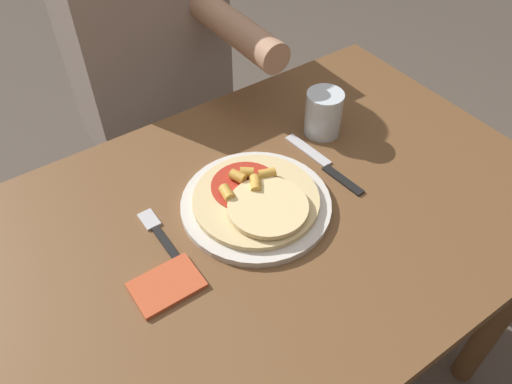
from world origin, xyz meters
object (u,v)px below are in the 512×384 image
Objects in this scene: plate at (256,204)px; person_diner at (151,64)px; pizza at (257,199)px; drinking_glass at (323,113)px; knife at (325,164)px; fork at (162,238)px; dining_table at (251,262)px.

person_diner is (0.07, 0.60, -0.03)m from plate.
pizza is 0.61m from person_diner.
person_diner reaches higher than drinking_glass.
person_diner is (-0.11, 0.58, -0.02)m from knife.
plate reaches higher than fork.
plate is 0.60m from person_diner.
fork is (-0.18, 0.04, -0.02)m from pizza.
drinking_glass is at bearing -70.76° from person_diner.
plate is at bearing -97.08° from person_diner.
drinking_glass reaches higher than pizza.
dining_table is 0.35m from drinking_glass.
fork reaches higher than dining_table.
plate is at bearing -10.08° from fork.
knife is 0.59m from person_diner.
person_diner is at bearing 83.00° from pizza.
knife is at bearing 4.63° from plate.
plate is at bearing 42.47° from dining_table.
plate is 0.18m from fork.
fork is 0.62m from person_diner.
pizza is 1.36× the size of fork.
dining_table is at bearing -22.28° from fork.
person_diner reaches higher than plate.
person_diner is at bearing 109.24° from drinking_glass.
plate is 0.27m from drinking_glass.
drinking_glass is (0.43, 0.07, 0.05)m from fork.
pizza is (0.00, -0.00, 0.02)m from plate.
plate is 0.23× the size of person_diner.
fork and knife have the same top height.
person_diner is (0.07, 0.60, -0.04)m from pizza.
dining_table is at bearing -142.04° from pizza.
dining_table is 0.64m from person_diner.
knife reaches higher than dining_table.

